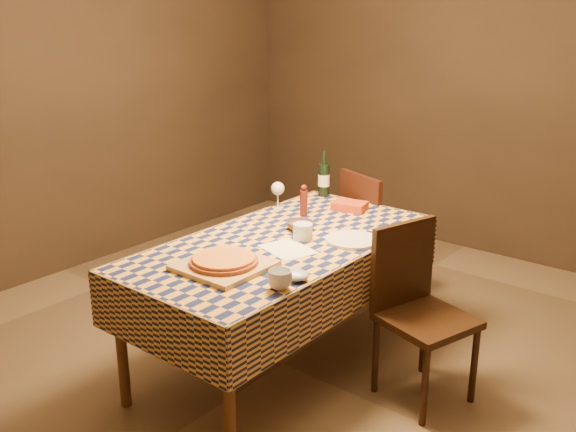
{
  "coord_description": "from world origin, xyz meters",
  "views": [
    {
      "loc": [
        2.1,
        -2.55,
        1.99
      ],
      "look_at": [
        0.0,
        0.05,
        0.9
      ],
      "focal_mm": 40.0,
      "sensor_mm": 36.0,
      "label": 1
    }
  ],
  "objects_px": {
    "chair_far": "(372,230)",
    "pizza": "(224,260)",
    "chair_right": "(416,302)",
    "white_plate": "(352,240)",
    "dining_table": "(282,254)",
    "wine_bottle": "(324,179)",
    "cutting_board": "(224,266)",
    "bowl": "(300,225)"
  },
  "relations": [
    {
      "from": "dining_table",
      "to": "chair_right",
      "type": "distance_m",
      "value": 0.77
    },
    {
      "from": "wine_bottle",
      "to": "chair_right",
      "type": "distance_m",
      "value": 1.27
    },
    {
      "from": "wine_bottle",
      "to": "white_plate",
      "type": "distance_m",
      "value": 0.91
    },
    {
      "from": "cutting_board",
      "to": "white_plate",
      "type": "distance_m",
      "value": 0.76
    },
    {
      "from": "pizza",
      "to": "cutting_board",
      "type": "bearing_deg",
      "value": 180.0
    },
    {
      "from": "bowl",
      "to": "white_plate",
      "type": "distance_m",
      "value": 0.35
    },
    {
      "from": "dining_table",
      "to": "pizza",
      "type": "xyz_separation_m",
      "value": [
        0.02,
        -0.48,
        0.12
      ]
    },
    {
      "from": "dining_table",
      "to": "chair_far",
      "type": "bearing_deg",
      "value": 94.4
    },
    {
      "from": "dining_table",
      "to": "pizza",
      "type": "distance_m",
      "value": 0.49
    },
    {
      "from": "dining_table",
      "to": "chair_right",
      "type": "height_order",
      "value": "chair_right"
    },
    {
      "from": "cutting_board",
      "to": "bowl",
      "type": "height_order",
      "value": "bowl"
    },
    {
      "from": "pizza",
      "to": "wine_bottle",
      "type": "height_order",
      "value": "wine_bottle"
    },
    {
      "from": "cutting_board",
      "to": "chair_far",
      "type": "xyz_separation_m",
      "value": [
        -0.11,
        1.56,
        -0.26
      ]
    },
    {
      "from": "cutting_board",
      "to": "dining_table",
      "type": "bearing_deg",
      "value": 92.88
    },
    {
      "from": "cutting_board",
      "to": "pizza",
      "type": "xyz_separation_m",
      "value": [
        0.0,
        0.0,
        0.03
      ]
    },
    {
      "from": "pizza",
      "to": "chair_far",
      "type": "bearing_deg",
      "value": 93.93
    },
    {
      "from": "chair_right",
      "to": "cutting_board",
      "type": "bearing_deg",
      "value": -133.32
    },
    {
      "from": "chair_right",
      "to": "white_plate",
      "type": "bearing_deg",
      "value": -178.03
    },
    {
      "from": "bowl",
      "to": "white_plate",
      "type": "xyz_separation_m",
      "value": [
        0.34,
        0.02,
        -0.02
      ]
    },
    {
      "from": "dining_table",
      "to": "chair_right",
      "type": "xyz_separation_m",
      "value": [
        0.71,
        0.25,
        -0.17
      ]
    },
    {
      "from": "chair_far",
      "to": "chair_right",
      "type": "relative_size",
      "value": 1.0
    },
    {
      "from": "dining_table",
      "to": "wine_bottle",
      "type": "xyz_separation_m",
      "value": [
        -0.34,
        0.86,
        0.19
      ]
    },
    {
      "from": "wine_bottle",
      "to": "white_plate",
      "type": "relative_size",
      "value": 1.06
    },
    {
      "from": "wine_bottle",
      "to": "white_plate",
      "type": "xyz_separation_m",
      "value": [
        0.65,
        -0.63,
        -0.11
      ]
    },
    {
      "from": "cutting_board",
      "to": "pizza",
      "type": "distance_m",
      "value": 0.03
    },
    {
      "from": "bowl",
      "to": "chair_right",
      "type": "distance_m",
      "value": 0.8
    },
    {
      "from": "bowl",
      "to": "chair_far",
      "type": "height_order",
      "value": "chair_far"
    },
    {
      "from": "wine_bottle",
      "to": "bowl",
      "type": "bearing_deg",
      "value": -65.0
    },
    {
      "from": "white_plate",
      "to": "bowl",
      "type": "bearing_deg",
      "value": -176.22
    },
    {
      "from": "dining_table",
      "to": "bowl",
      "type": "height_order",
      "value": "bowl"
    },
    {
      "from": "white_plate",
      "to": "wine_bottle",
      "type": "bearing_deg",
      "value": 135.86
    },
    {
      "from": "chair_far",
      "to": "pizza",
      "type": "bearing_deg",
      "value": -86.07
    },
    {
      "from": "pizza",
      "to": "bowl",
      "type": "relative_size",
      "value": 2.71
    },
    {
      "from": "dining_table",
      "to": "chair_right",
      "type": "bearing_deg",
      "value": 19.15
    },
    {
      "from": "chair_right",
      "to": "bowl",
      "type": "bearing_deg",
      "value": -177.19
    },
    {
      "from": "pizza",
      "to": "chair_far",
      "type": "relative_size",
      "value": 0.46
    },
    {
      "from": "cutting_board",
      "to": "chair_far",
      "type": "height_order",
      "value": "chair_far"
    },
    {
      "from": "wine_bottle",
      "to": "white_plate",
      "type": "height_order",
      "value": "wine_bottle"
    },
    {
      "from": "cutting_board",
      "to": "white_plate",
      "type": "relative_size",
      "value": 1.37
    },
    {
      "from": "white_plate",
      "to": "chair_far",
      "type": "distance_m",
      "value": 0.97
    },
    {
      "from": "cutting_board",
      "to": "bowl",
      "type": "distance_m",
      "value": 0.69
    },
    {
      "from": "wine_bottle",
      "to": "dining_table",
      "type": "bearing_deg",
      "value": -68.2
    }
  ]
}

